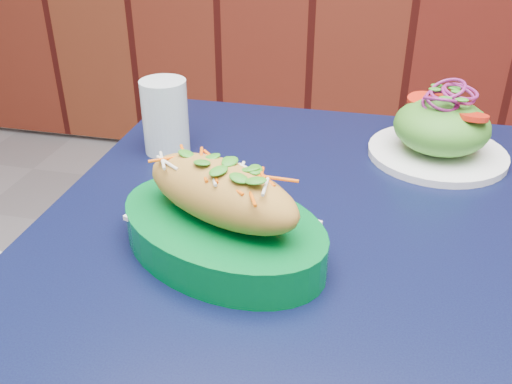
# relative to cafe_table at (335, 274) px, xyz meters

# --- Properties ---
(cafe_table) EXTENTS (0.81, 0.81, 0.75)m
(cafe_table) POSITION_rel_cafe_table_xyz_m (0.00, 0.00, 0.00)
(cafe_table) COLOR black
(cafe_table) RESTS_ON ground
(banh_mi_basket) EXTENTS (0.33, 0.28, 0.13)m
(banh_mi_basket) POSITION_rel_cafe_table_xyz_m (-0.13, -0.10, 0.14)
(banh_mi_basket) COLOR #006526
(banh_mi_basket) RESTS_ON cafe_table
(salad_plate) EXTENTS (0.22, 0.22, 0.12)m
(salad_plate) POSITION_rel_cafe_table_xyz_m (0.13, 0.24, 0.13)
(salad_plate) COLOR white
(salad_plate) RESTS_ON cafe_table
(water_glass) EXTENTS (0.07, 0.07, 0.12)m
(water_glass) POSITION_rel_cafe_table_xyz_m (-0.30, 0.16, 0.15)
(water_glass) COLOR silver
(water_glass) RESTS_ON cafe_table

